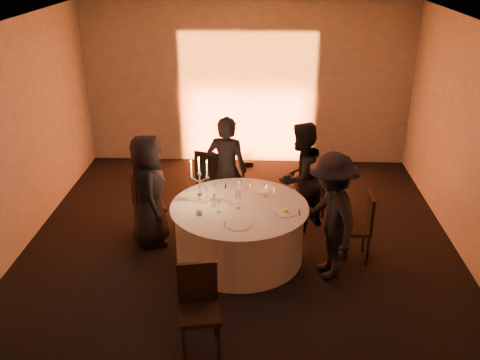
{
  "coord_description": "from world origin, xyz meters",
  "views": [
    {
      "loc": [
        0.27,
        -6.17,
        3.9
      ],
      "look_at": [
        0.0,
        0.2,
        1.05
      ],
      "focal_mm": 40.0,
      "sensor_mm": 36.0,
      "label": 1
    }
  ],
  "objects_px": {
    "coffee_cup": "(199,212)",
    "chair_back_right": "(312,190)",
    "chair_left": "(143,203)",
    "guest_back_right": "(300,177)",
    "chair_back_left": "(209,173)",
    "guest_right": "(331,217)",
    "guest_left": "(148,191)",
    "chair_front": "(199,303)",
    "banquet_table": "(239,232)",
    "guest_back_left": "(227,170)",
    "candelabra": "(200,185)",
    "chair_right": "(360,223)"
  },
  "relations": [
    {
      "from": "candelabra",
      "to": "guest_right",
      "type": "bearing_deg",
      "value": -17.35
    },
    {
      "from": "guest_back_right",
      "to": "coffee_cup",
      "type": "bearing_deg",
      "value": -5.88
    },
    {
      "from": "guest_back_left",
      "to": "chair_right",
      "type": "bearing_deg",
      "value": 163.3
    },
    {
      "from": "coffee_cup",
      "to": "chair_back_right",
      "type": "bearing_deg",
      "value": 41.67
    },
    {
      "from": "chair_left",
      "to": "candelabra",
      "type": "xyz_separation_m",
      "value": [
        0.85,
        -0.35,
        0.46
      ]
    },
    {
      "from": "banquet_table",
      "to": "chair_front",
      "type": "relative_size",
      "value": 1.92
    },
    {
      "from": "guest_back_left",
      "to": "guest_right",
      "type": "distance_m",
      "value": 1.95
    },
    {
      "from": "guest_back_left",
      "to": "guest_back_right",
      "type": "height_order",
      "value": "guest_back_left"
    },
    {
      "from": "chair_left",
      "to": "chair_front",
      "type": "relative_size",
      "value": 1.01
    },
    {
      "from": "guest_left",
      "to": "guest_back_left",
      "type": "relative_size",
      "value": 0.97
    },
    {
      "from": "chair_back_left",
      "to": "guest_back_right",
      "type": "bearing_deg",
      "value": 166.58
    },
    {
      "from": "chair_right",
      "to": "guest_back_left",
      "type": "bearing_deg",
      "value": -117.75
    },
    {
      "from": "banquet_table",
      "to": "guest_back_left",
      "type": "height_order",
      "value": "guest_back_left"
    },
    {
      "from": "chair_back_left",
      "to": "chair_back_right",
      "type": "height_order",
      "value": "chair_back_left"
    },
    {
      "from": "guest_back_right",
      "to": "banquet_table",
      "type": "bearing_deg",
      "value": 0.22
    },
    {
      "from": "chair_back_left",
      "to": "guest_back_right",
      "type": "distance_m",
      "value": 1.64
    },
    {
      "from": "chair_back_right",
      "to": "chair_right",
      "type": "relative_size",
      "value": 0.92
    },
    {
      "from": "chair_back_left",
      "to": "guest_left",
      "type": "distance_m",
      "value": 1.52
    },
    {
      "from": "chair_back_right",
      "to": "guest_left",
      "type": "bearing_deg",
      "value": -21.31
    },
    {
      "from": "guest_left",
      "to": "candelabra",
      "type": "bearing_deg",
      "value": -119.55
    },
    {
      "from": "chair_back_right",
      "to": "coffee_cup",
      "type": "xyz_separation_m",
      "value": [
        -1.54,
        -1.37,
        0.31
      ]
    },
    {
      "from": "chair_left",
      "to": "guest_right",
      "type": "height_order",
      "value": "guest_right"
    },
    {
      "from": "chair_left",
      "to": "guest_back_left",
      "type": "xyz_separation_m",
      "value": [
        1.15,
        0.52,
        0.3
      ]
    },
    {
      "from": "guest_back_left",
      "to": "guest_back_right",
      "type": "distance_m",
      "value": 1.09
    },
    {
      "from": "coffee_cup",
      "to": "candelabra",
      "type": "height_order",
      "value": "candelabra"
    },
    {
      "from": "chair_back_right",
      "to": "guest_left",
      "type": "height_order",
      "value": "guest_left"
    },
    {
      "from": "chair_left",
      "to": "guest_back_right",
      "type": "xyz_separation_m",
      "value": [
        2.22,
        0.32,
        0.29
      ]
    },
    {
      "from": "chair_front",
      "to": "guest_right",
      "type": "height_order",
      "value": "guest_right"
    },
    {
      "from": "chair_right",
      "to": "chair_back_right",
      "type": "bearing_deg",
      "value": -152.52
    },
    {
      "from": "guest_right",
      "to": "chair_right",
      "type": "bearing_deg",
      "value": 113.69
    },
    {
      "from": "chair_right",
      "to": "chair_front",
      "type": "xyz_separation_m",
      "value": [
        -1.92,
        -1.76,
        -0.01
      ]
    },
    {
      "from": "chair_left",
      "to": "guest_back_right",
      "type": "distance_m",
      "value": 2.26
    },
    {
      "from": "coffee_cup",
      "to": "candelabra",
      "type": "xyz_separation_m",
      "value": [
        -0.03,
        0.41,
        0.19
      ]
    },
    {
      "from": "guest_back_left",
      "to": "chair_back_right",
      "type": "bearing_deg",
      "value": -163.64
    },
    {
      "from": "banquet_table",
      "to": "chair_back_right",
      "type": "distance_m",
      "value": 1.54
    },
    {
      "from": "guest_back_left",
      "to": "candelabra",
      "type": "bearing_deg",
      "value": 83.48
    },
    {
      "from": "coffee_cup",
      "to": "guest_left",
      "type": "bearing_deg",
      "value": 142.29
    },
    {
      "from": "chair_right",
      "to": "guest_right",
      "type": "height_order",
      "value": "guest_right"
    },
    {
      "from": "guest_back_right",
      "to": "guest_back_left",
      "type": "bearing_deg",
      "value": -55.64
    },
    {
      "from": "guest_back_right",
      "to": "guest_right",
      "type": "xyz_separation_m",
      "value": [
        0.3,
        -1.19,
        0.01
      ]
    },
    {
      "from": "chair_right",
      "to": "guest_left",
      "type": "distance_m",
      "value": 2.87
    },
    {
      "from": "chair_right",
      "to": "candelabra",
      "type": "height_order",
      "value": "candelabra"
    },
    {
      "from": "chair_back_left",
      "to": "chair_back_right",
      "type": "relative_size",
      "value": 1.03
    },
    {
      "from": "chair_back_right",
      "to": "guest_back_right",
      "type": "distance_m",
      "value": 0.49
    },
    {
      "from": "chair_back_right",
      "to": "guest_right",
      "type": "height_order",
      "value": "guest_right"
    },
    {
      "from": "coffee_cup",
      "to": "candelabra",
      "type": "relative_size",
      "value": 0.18
    },
    {
      "from": "guest_back_left",
      "to": "guest_right",
      "type": "relative_size",
      "value": 1.0
    },
    {
      "from": "banquet_table",
      "to": "guest_right",
      "type": "bearing_deg",
      "value": -17.21
    },
    {
      "from": "guest_left",
      "to": "chair_back_right",
      "type": "bearing_deg",
      "value": -86.79
    },
    {
      "from": "chair_left",
      "to": "guest_back_right",
      "type": "bearing_deg",
      "value": -104.74
    }
  ]
}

